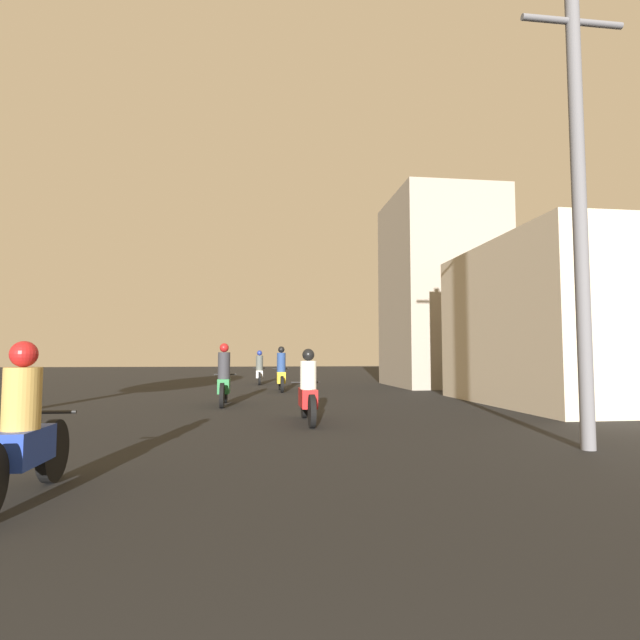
{
  "coord_description": "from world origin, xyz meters",
  "views": [
    {
      "loc": [
        0.23,
        0.38,
        1.33
      ],
      "look_at": [
        2.53,
        18.24,
        2.6
      ],
      "focal_mm": 28.0,
      "sensor_mm": 36.0,
      "label": 1
    }
  ],
  "objects_px": {
    "motorcycle_blue": "(23,436)",
    "building_right_near": "(576,324)",
    "motorcycle_white": "(259,371)",
    "motorcycle_yellow": "(281,373)",
    "motorcycle_red": "(308,393)",
    "utility_pole_near": "(579,201)",
    "building_right_far": "(441,291)",
    "motorcycle_green": "(224,380)"
  },
  "relations": [
    {
      "from": "motorcycle_blue",
      "to": "motorcycle_white",
      "type": "distance_m",
      "value": 18.43
    },
    {
      "from": "motorcycle_red",
      "to": "utility_pole_near",
      "type": "height_order",
      "value": "utility_pole_near"
    },
    {
      "from": "motorcycle_red",
      "to": "building_right_near",
      "type": "relative_size",
      "value": 0.32
    },
    {
      "from": "motorcycle_blue",
      "to": "utility_pole_near",
      "type": "height_order",
      "value": "utility_pole_near"
    },
    {
      "from": "motorcycle_red",
      "to": "motorcycle_blue",
      "type": "bearing_deg",
      "value": -124.04
    },
    {
      "from": "motorcycle_green",
      "to": "motorcycle_white",
      "type": "height_order",
      "value": "motorcycle_green"
    },
    {
      "from": "motorcycle_red",
      "to": "motorcycle_white",
      "type": "bearing_deg",
      "value": 91.98
    },
    {
      "from": "motorcycle_red",
      "to": "building_right_near",
      "type": "distance_m",
      "value": 8.31
    },
    {
      "from": "utility_pole_near",
      "to": "motorcycle_white",
      "type": "bearing_deg",
      "value": 105.04
    },
    {
      "from": "motorcycle_green",
      "to": "motorcycle_yellow",
      "type": "bearing_deg",
      "value": 73.47
    },
    {
      "from": "motorcycle_white",
      "to": "building_right_near",
      "type": "xyz_separation_m",
      "value": [
        8.54,
        -10.6,
        1.56
      ]
    },
    {
      "from": "motorcycle_blue",
      "to": "building_right_far",
      "type": "height_order",
      "value": "building_right_far"
    },
    {
      "from": "motorcycle_white",
      "to": "motorcycle_yellow",
      "type": "bearing_deg",
      "value": -83.57
    },
    {
      "from": "motorcycle_white",
      "to": "building_right_near",
      "type": "bearing_deg",
      "value": -54.14
    },
    {
      "from": "building_right_near",
      "to": "utility_pole_near",
      "type": "distance_m",
      "value": 7.43
    },
    {
      "from": "building_right_far",
      "to": "utility_pole_near",
      "type": "relative_size",
      "value": 1.21
    },
    {
      "from": "motorcycle_blue",
      "to": "motorcycle_white",
      "type": "height_order",
      "value": "motorcycle_white"
    },
    {
      "from": "motorcycle_yellow",
      "to": "building_right_near",
      "type": "relative_size",
      "value": 0.3
    },
    {
      "from": "motorcycle_blue",
      "to": "motorcycle_red",
      "type": "bearing_deg",
      "value": 55.24
    },
    {
      "from": "motorcycle_green",
      "to": "building_right_near",
      "type": "xyz_separation_m",
      "value": [
        9.55,
        -0.94,
        1.52
      ]
    },
    {
      "from": "motorcycle_yellow",
      "to": "motorcycle_white",
      "type": "distance_m",
      "value": 4.67
    },
    {
      "from": "utility_pole_near",
      "to": "motorcycle_green",
      "type": "bearing_deg",
      "value": 128.07
    },
    {
      "from": "motorcycle_white",
      "to": "building_right_far",
      "type": "distance_m",
      "value": 8.93
    },
    {
      "from": "motorcycle_red",
      "to": "motorcycle_white",
      "type": "distance_m",
      "value": 13.37
    },
    {
      "from": "motorcycle_green",
      "to": "motorcycle_blue",
      "type": "bearing_deg",
      "value": -95.51
    },
    {
      "from": "motorcycle_blue",
      "to": "motorcycle_white",
      "type": "relative_size",
      "value": 1.01
    },
    {
      "from": "motorcycle_blue",
      "to": "building_right_far",
      "type": "xyz_separation_m",
      "value": [
        10.14,
        15.92,
        3.54
      ]
    },
    {
      "from": "motorcycle_blue",
      "to": "motorcycle_white",
      "type": "bearing_deg",
      "value": 80.48
    },
    {
      "from": "utility_pole_near",
      "to": "building_right_near",
      "type": "bearing_deg",
      "value": 56.14
    },
    {
      "from": "building_right_far",
      "to": "motorcycle_yellow",
      "type": "bearing_deg",
      "value": -162.45
    },
    {
      "from": "utility_pole_near",
      "to": "motorcycle_yellow",
      "type": "bearing_deg",
      "value": 107.11
    },
    {
      "from": "motorcycle_green",
      "to": "motorcycle_white",
      "type": "distance_m",
      "value": 9.71
    },
    {
      "from": "motorcycle_green",
      "to": "utility_pole_near",
      "type": "distance_m",
      "value": 9.35
    },
    {
      "from": "motorcycle_white",
      "to": "building_right_near",
      "type": "relative_size",
      "value": 0.3
    },
    {
      "from": "building_right_near",
      "to": "motorcycle_white",
      "type": "bearing_deg",
      "value": 128.88
    },
    {
      "from": "building_right_near",
      "to": "building_right_far",
      "type": "xyz_separation_m",
      "value": [
        -0.68,
        8.23,
        1.95
      ]
    },
    {
      "from": "motorcycle_white",
      "to": "building_right_far",
      "type": "bearing_deg",
      "value": -19.78
    },
    {
      "from": "motorcycle_green",
      "to": "utility_pole_near",
      "type": "relative_size",
      "value": 0.3
    },
    {
      "from": "motorcycle_blue",
      "to": "building_right_near",
      "type": "xyz_separation_m",
      "value": [
        10.82,
        7.7,
        1.59
      ]
    },
    {
      "from": "motorcycle_green",
      "to": "motorcycle_yellow",
      "type": "height_order",
      "value": "motorcycle_yellow"
    },
    {
      "from": "motorcycle_blue",
      "to": "building_right_near",
      "type": "bearing_deg",
      "value": 33.0
    },
    {
      "from": "motorcycle_white",
      "to": "utility_pole_near",
      "type": "relative_size",
      "value": 0.29
    }
  ]
}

